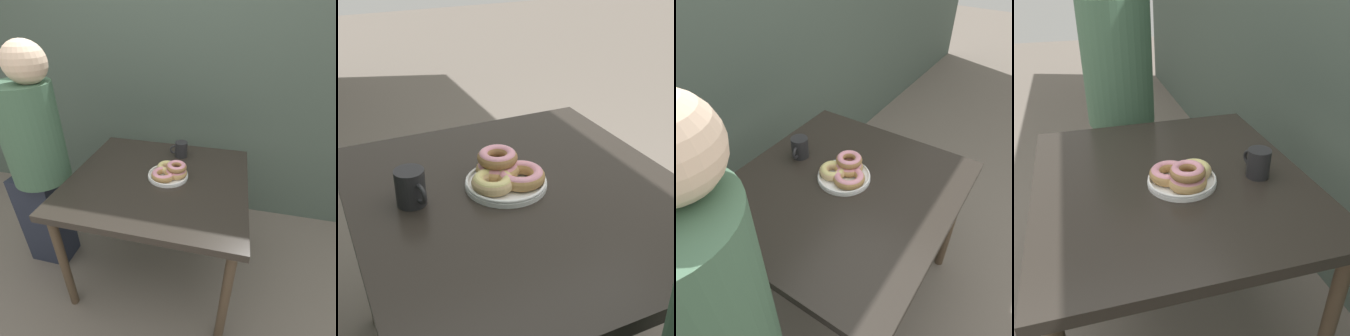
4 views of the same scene
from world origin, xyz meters
TOP-DOWN VIEW (x-y plane):
  - ground_plane at (0.00, 0.00)m, footprint 14.00×14.00m
  - wall_back at (0.00, 1.12)m, footprint 8.00×0.05m
  - dining_table at (0.00, 0.31)m, footprint 1.02×0.94m
  - donut_plate at (0.06, 0.33)m, footprint 0.26×0.26m
  - coffee_mug at (0.08, 0.60)m, footprint 0.12×0.08m

SIDE VIEW (x-z plane):
  - ground_plane at x=0.00m, z-range 0.00..0.00m
  - dining_table at x=0.00m, z-range 0.30..1.06m
  - donut_plate at x=0.06m, z-range 0.75..0.84m
  - coffee_mug at x=0.08m, z-range 0.76..0.86m
  - wall_back at x=0.00m, z-range 0.00..2.60m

